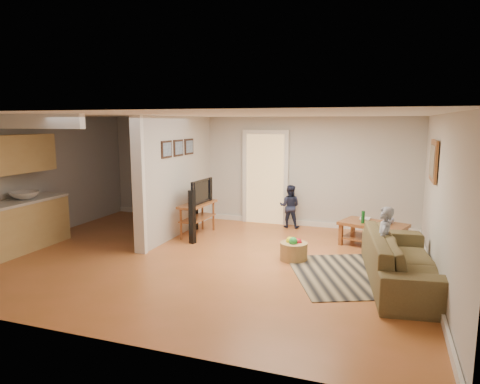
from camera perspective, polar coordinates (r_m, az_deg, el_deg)
name	(u,v)px	position (r m, az deg, el deg)	size (l,w,h in m)	color
ground	(203,258)	(7.68, -4.92, -8.77)	(7.50, 7.50, 0.00)	#9C5A27
room_shell	(160,171)	(8.22, -10.65, 2.71)	(7.54, 6.02, 2.52)	beige
area_rug	(382,274)	(7.25, 18.36, -10.28)	(2.74, 2.00, 0.01)	black
sofa	(402,284)	(6.95, 20.83, -11.33)	(2.52, 0.99, 0.74)	#443922
coffee_table	(374,228)	(8.62, 17.45, -4.62)	(1.37, 1.06, 0.71)	maroon
tv_console	(198,206)	(9.06, -5.62, -1.88)	(0.47, 1.12, 0.94)	maroon
speaker_left	(192,217)	(8.47, -6.39, -3.33)	(0.11, 0.11, 1.07)	black
speaker_right	(195,209)	(9.57, -6.00, -2.27)	(0.09, 0.09, 0.93)	black
toy_basket	(294,250)	(7.57, 7.17, -7.69)	(0.48, 0.48, 0.42)	olive
child	(381,279)	(7.05, 18.33, -10.90)	(0.41, 0.27, 1.13)	gray
toddler	(289,227)	(9.87, 6.59, -4.69)	(0.48, 0.37, 0.98)	#1D233D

